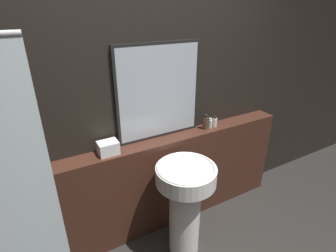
{
  "coord_description": "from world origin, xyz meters",
  "views": [
    {
      "loc": [
        -1.01,
        -0.61,
        2.15
      ],
      "look_at": [
        0.01,
        1.21,
        1.18
      ],
      "focal_mm": 28.0,
      "sensor_mm": 36.0,
      "label": 1
    }
  ],
  "objects": [
    {
      "name": "wall_back",
      "position": [
        0.0,
        1.44,
        1.25
      ],
      "size": [
        8.0,
        0.06,
        2.5
      ],
      "color": "black",
      "rests_on": "ground_plane"
    },
    {
      "name": "vanity_counter",
      "position": [
        0.0,
        1.31,
        0.5
      ],
      "size": [
        2.79,
        0.2,
        1.0
      ],
      "color": "#422319",
      "rests_on": "ground_plane"
    },
    {
      "name": "pedestal_sink",
      "position": [
        0.01,
        0.9,
        0.59
      ],
      "size": [
        0.52,
        0.52,
        0.93
      ],
      "color": "white",
      "rests_on": "ground_plane"
    },
    {
      "name": "mirror",
      "position": [
        0.02,
        1.4,
        1.43
      ],
      "size": [
        0.82,
        0.03,
        0.88
      ],
      "color": "black",
      "rests_on": "vanity_counter"
    },
    {
      "name": "towel_stack",
      "position": [
        -0.51,
        1.31,
        1.05
      ],
      "size": [
        0.17,
        0.13,
        0.11
      ],
      "color": "white",
      "rests_on": "vanity_counter"
    },
    {
      "name": "shampoo_bottle",
      "position": [
        0.5,
        1.31,
        1.07
      ],
      "size": [
        0.06,
        0.06,
        0.16
      ],
      "color": "#4C3823",
      "rests_on": "vanity_counter"
    },
    {
      "name": "conditioner_bottle",
      "position": [
        0.56,
        1.31,
        1.04
      ],
      "size": [
        0.04,
        0.04,
        0.1
      ],
      "color": "white",
      "rests_on": "vanity_counter"
    },
    {
      "name": "lotion_bottle",
      "position": [
        0.62,
        1.31,
        1.05
      ],
      "size": [
        0.05,
        0.05,
        0.11
      ],
      "color": "white",
      "rests_on": "vanity_counter"
    }
  ]
}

